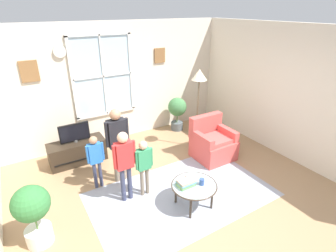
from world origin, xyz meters
TOP-DOWN VIEW (x-y plane):
  - ground_plane at (0.00, 0.00)m, footprint 5.84×6.19m
  - back_wall at (-0.02, 2.85)m, footprint 5.24×0.17m
  - side_wall_right at (2.68, 0.00)m, footprint 0.12×5.59m
  - area_rug at (0.03, 0.20)m, footprint 3.01×1.82m
  - tv_stand at (-1.21, 2.19)m, footprint 1.10×0.47m
  - television at (-1.21, 2.19)m, footprint 0.58×0.08m
  - armchair at (1.26, 0.91)m, footprint 0.76×0.74m
  - coffee_table at (0.04, -0.11)m, footprint 0.72×0.72m
  - book_stack at (-0.08, -0.06)m, footprint 0.26×0.20m
  - cup at (0.14, -0.16)m, footprint 0.08×0.08m
  - remote_near_books at (0.02, 0.07)m, footprint 0.09×0.14m
  - person_green_shirt at (-0.50, 0.55)m, footprint 0.31×0.14m
  - person_red_shirt at (-0.81, 0.58)m, footprint 0.37×0.17m
  - person_blue_shirt at (-1.11, 1.16)m, footprint 0.30×0.14m
  - person_black_shirt at (-0.70, 1.14)m, footprint 0.42×0.19m
  - potted_plant_by_window at (1.37, 2.44)m, footprint 0.47×0.47m
  - potted_plant_corner at (-2.17, 0.38)m, footprint 0.47×0.47m
  - floor_lamp at (1.25, 1.45)m, footprint 0.32×0.32m

SIDE VIEW (x-z plane):
  - ground_plane at x=0.00m, z-range -0.02..0.00m
  - area_rug at x=0.03m, z-range 0.00..0.01m
  - tv_stand at x=-1.21m, z-range 0.00..0.45m
  - armchair at x=1.26m, z-range -0.11..0.76m
  - coffee_table at x=0.04m, z-range 0.17..0.58m
  - remote_near_books at x=0.02m, z-range 0.40..0.42m
  - book_stack at x=-0.08m, z-range 0.40..0.50m
  - cup at x=0.14m, z-range 0.40..0.51m
  - potted_plant_by_window at x=1.37m, z-range 0.11..0.97m
  - potted_plant_corner at x=-2.17m, z-range 0.10..1.00m
  - person_blue_shirt at x=-1.11m, z-range 0.13..1.12m
  - person_green_shirt at x=-0.50m, z-range 0.13..1.15m
  - television at x=-1.21m, z-range 0.47..0.86m
  - person_red_shirt at x=-0.81m, z-range 0.16..1.39m
  - person_black_shirt at x=-0.70m, z-range 0.18..1.58m
  - side_wall_right at x=2.68m, z-range 0.00..2.67m
  - back_wall at x=-0.02m, z-range 0.01..2.68m
  - floor_lamp at x=1.25m, z-range 0.60..2.38m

